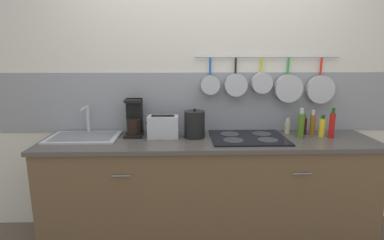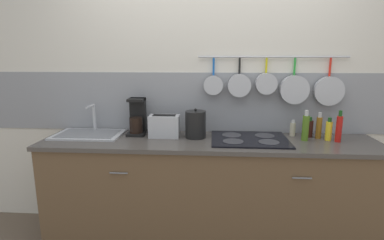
% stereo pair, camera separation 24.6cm
% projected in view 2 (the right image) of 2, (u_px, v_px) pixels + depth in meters
% --- Properties ---
extents(ground_plane, '(12.00, 12.00, 0.00)m').
position_uv_depth(ground_plane, '(208.00, 238.00, 2.68)').
color(ground_plane, brown).
extents(wall_back, '(7.20, 0.16, 2.60)m').
position_uv_depth(wall_back, '(211.00, 92.00, 2.74)').
color(wall_back, silver).
rests_on(wall_back, ground_plane).
extents(cabinet_base, '(2.76, 0.58, 0.88)m').
position_uv_depth(cabinet_base, '(209.00, 193.00, 2.59)').
color(cabinet_base, brown).
rests_on(cabinet_base, ground_plane).
extents(countertop, '(2.80, 0.60, 0.03)m').
position_uv_depth(countertop, '(209.00, 142.00, 2.50)').
color(countertop, '#4C4742').
rests_on(countertop, cabinet_base).
extents(sink_basin, '(0.58, 0.39, 0.26)m').
position_uv_depth(sink_basin, '(89.00, 133.00, 2.65)').
color(sink_basin, '#B7BABF').
rests_on(sink_basin, countertop).
extents(coffee_maker, '(0.15, 0.19, 0.32)m').
position_uv_depth(coffee_maker, '(137.00, 119.00, 2.67)').
color(coffee_maker, black).
rests_on(coffee_maker, countertop).
extents(toaster, '(0.27, 0.14, 0.19)m').
position_uv_depth(toaster, '(164.00, 126.00, 2.58)').
color(toaster, '#B7BABF').
rests_on(toaster, countertop).
extents(kettle, '(0.18, 0.18, 0.25)m').
position_uv_depth(kettle, '(195.00, 124.00, 2.55)').
color(kettle, black).
rests_on(kettle, countertop).
extents(cooktop, '(0.63, 0.50, 0.01)m').
position_uv_depth(cooktop, '(249.00, 139.00, 2.50)').
color(cooktop, black).
rests_on(cooktop, countertop).
extents(bottle_cooking_wine, '(0.05, 0.05, 0.14)m').
position_uv_depth(bottle_cooking_wine, '(293.00, 129.00, 2.62)').
color(bottle_cooking_wine, '#BFB799').
rests_on(bottle_cooking_wine, countertop).
extents(bottle_vinegar, '(0.05, 0.05, 0.25)m').
position_uv_depth(bottle_vinegar, '(305.00, 127.00, 2.47)').
color(bottle_vinegar, '#4C721E').
rests_on(bottle_vinegar, countertop).
extents(bottle_hot_sauce, '(0.06, 0.06, 0.18)m').
position_uv_depth(bottle_hot_sauce, '(309.00, 128.00, 2.58)').
color(bottle_hot_sauce, '#33140F').
rests_on(bottle_hot_sauce, countertop).
extents(bottle_olive_oil, '(0.05, 0.05, 0.22)m').
position_uv_depth(bottle_olive_oil, '(319.00, 127.00, 2.53)').
color(bottle_olive_oil, '#8C5919').
rests_on(bottle_olive_oil, countertop).
extents(bottle_sesame_oil, '(0.05, 0.05, 0.19)m').
position_uv_depth(bottle_sesame_oil, '(329.00, 130.00, 2.48)').
color(bottle_sesame_oil, yellow).
rests_on(bottle_sesame_oil, countertop).
extents(bottle_dish_soap, '(0.05, 0.05, 0.26)m').
position_uv_depth(bottle_dish_soap, '(339.00, 128.00, 2.42)').
color(bottle_dish_soap, red).
rests_on(bottle_dish_soap, countertop).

